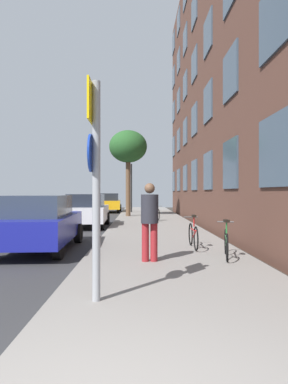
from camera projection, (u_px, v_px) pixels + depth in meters
ground_plane at (84, 226)px, 16.89m from camera, size 41.80×41.80×0.00m
road_asphalt at (42, 226)px, 16.86m from camera, size 7.00×38.00×0.01m
sidewalk at (153, 225)px, 16.95m from camera, size 4.20×38.00×0.12m
building_facade at (206, 64)px, 16.51m from camera, size 0.56×27.00×16.09m
sign_post at (95, 171)px, 4.92m from camera, size 0.16×0.60×3.24m
traffic_light at (130, 179)px, 26.90m from camera, size 0.43×0.24×3.90m
tree_near at (128, 148)px, 22.53m from camera, size 2.55×2.55×5.78m
bicycle_0 at (226, 243)px, 8.16m from camera, size 0.52×1.63×0.94m
bicycle_1 at (193, 235)px, 9.55m from camera, size 0.42×1.66×0.96m
bicycle_2 at (157, 215)px, 18.56m from camera, size 0.55×1.59×0.92m
pedestrian_0 at (150, 217)px, 7.72m from camera, size 0.57×0.57×1.81m
car_0 at (40, 222)px, 9.83m from camera, size 2.09×4.53×1.62m
car_1 at (87, 210)px, 16.35m from camera, size 2.03×4.15×1.62m
car_2 at (109, 203)px, 28.40m from camera, size 2.05×4.11×1.62m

